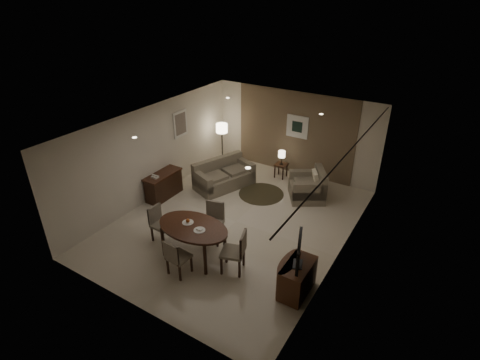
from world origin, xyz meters
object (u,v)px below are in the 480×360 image
Objects in this scene: chair_left at (162,224)px; chair_right at (233,252)px; sofa at (224,174)px; chair_near at (179,256)px; floor_lamp at (222,145)px; side_table at (281,171)px; tv_cabinet at (297,278)px; dining_table at (194,241)px; chair_far at (212,224)px; armchair at (307,184)px; console_desk at (164,185)px.

chair_left is 0.90× the size of chair_right.
chair_right is 3.82m from sofa.
chair_near is 1.32m from chair_left.
floor_lamp is (-3.17, 4.30, 0.25)m from chair_right.
side_table is 0.31× the size of floor_lamp.
tv_cabinet is at bearing 76.82° from chair_right.
chair_right is at bearing -122.67° from sofa.
dining_table is 1.15× the size of floor_lamp.
chair_right is at bearing -47.10° from chair_far.
side_table is (-0.08, 3.91, -0.26)m from chair_far.
chair_left reaches higher than armchair.
chair_right is (0.92, 0.68, 0.05)m from chair_near.
chair_far is at bearing -88.80° from side_table.
chair_near is at bearing -45.93° from armchair.
console_desk is 5.11m from tv_cabinet.
floor_lamp is (-2.18, 3.66, 0.26)m from chair_far.
sofa is (-2.27, 3.07, -0.08)m from chair_right.
chair_left reaches higher than console_desk.
chair_right is at bearing -34.65° from armchair.
chair_near is 0.60× the size of floor_lamp.
chair_left is at bearing -102.06° from side_table.
dining_table is 1.76× the size of chair_far.
console_desk is 3.80m from chair_right.
sofa is at bearing 111.99° from dining_table.
tv_cabinet is 1.01× the size of chair_left.
chair_left reaches higher than tv_cabinet.
chair_right reaches higher than tv_cabinet.
chair_far is 0.98× the size of armchair.
chair_left is 1.94× the size of side_table.
chair_left is at bearing -163.96° from chair_far.
tv_cabinet is 4.76m from sofa.
floor_lamp is at bearing 116.40° from dining_table.
tv_cabinet is 0.52× the size of dining_table.
floor_lamp is at bearing -61.43° from chair_near.
tv_cabinet is 6.25m from floor_lamp.
chair_near reaches higher than sofa.
chair_near reaches higher than console_desk.
console_desk is 2.93m from dining_table.
chair_near is 1.93× the size of side_table.
console_desk is 2.13m from chair_left.
chair_far is 1.18m from chair_right.
sofa is at bearing -53.82° from floor_lamp.
chair_far is at bearing -22.06° from console_desk.
chair_near reaches higher than side_table.
side_table is at bearing 51.08° from console_desk.
tv_cabinet is at bearing -26.17° from chair_far.
floor_lamp reaches higher than chair_right.
chair_left is at bearing -75.16° from floor_lamp.
chair_left is (1.39, -1.61, 0.07)m from console_desk.
floor_lamp reaches higher than chair_far.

